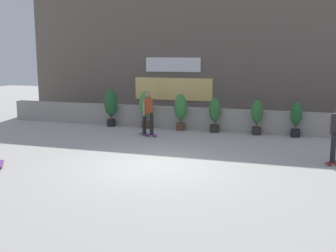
% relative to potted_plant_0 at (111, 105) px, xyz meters
% --- Properties ---
extents(ground_plane, '(48.00, 48.00, 0.00)m').
position_rel_potted_plant_0_xyz_m(ground_plane, '(3.91, -5.55, -0.94)').
color(ground_plane, '#B2AFA8').
extents(planter_wall, '(18.00, 0.40, 0.90)m').
position_rel_potted_plant_0_xyz_m(planter_wall, '(3.91, 0.45, -0.49)').
color(planter_wall, gray).
rests_on(planter_wall, ground).
extents(building_backdrop, '(20.00, 2.08, 6.50)m').
position_rel_potted_plant_0_xyz_m(building_backdrop, '(3.91, 4.45, 2.30)').
color(building_backdrop, '#60564C').
rests_on(building_backdrop, ground).
extents(potted_plant_0, '(0.57, 0.57, 1.61)m').
position_rel_potted_plant_0_xyz_m(potted_plant_0, '(0.00, 0.00, 0.00)').
color(potted_plant_0, black).
rests_on(potted_plant_0, ground).
extents(potted_plant_1, '(0.55, 0.55, 1.57)m').
position_rel_potted_plant_0_xyz_m(potted_plant_1, '(1.62, 0.00, -0.02)').
color(potted_plant_1, brown).
rests_on(potted_plant_1, ground).
extents(potted_plant_2, '(0.52, 0.52, 1.51)m').
position_rel_potted_plant_0_xyz_m(potted_plant_2, '(3.16, 0.00, -0.06)').
color(potted_plant_2, brown).
rests_on(potted_plant_2, ground).
extents(potted_plant_3, '(0.47, 0.47, 1.40)m').
position_rel_potted_plant_0_xyz_m(potted_plant_3, '(4.59, 0.00, -0.14)').
color(potted_plant_3, '#2D2823').
rests_on(potted_plant_3, ground).
extents(potted_plant_4, '(0.45, 0.45, 1.37)m').
position_rel_potted_plant_0_xyz_m(potted_plant_4, '(6.26, 0.00, -0.16)').
color(potted_plant_4, '#2D2823').
rests_on(potted_plant_4, ground).
extents(potted_plant_5, '(0.43, 0.43, 1.33)m').
position_rel_potted_plant_0_xyz_m(potted_plant_5, '(7.72, 0.00, -0.19)').
color(potted_plant_5, black).
rests_on(potted_plant_5, ground).
extents(skater_by_wall_right, '(0.82, 0.54, 1.70)m').
position_rel_potted_plant_0_xyz_m(skater_by_wall_right, '(2.30, -1.55, -0.00)').
color(skater_by_wall_right, '#72338C').
rests_on(skater_by_wall_right, ground).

